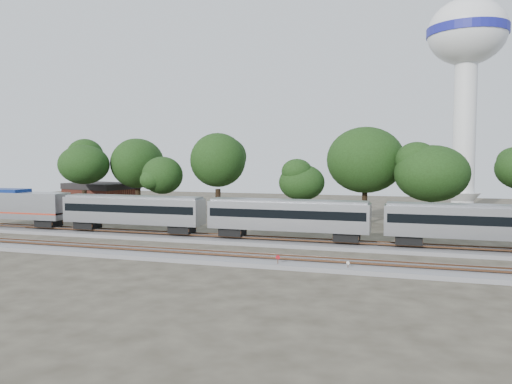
{
  "coord_description": "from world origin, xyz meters",
  "views": [
    {
      "loc": [
        14.47,
        -47.18,
        9.62
      ],
      "look_at": [
        -1.43,
        5.0,
        5.8
      ],
      "focal_mm": 35.0,
      "sensor_mm": 36.0,
      "label": 1
    }
  ],
  "objects": [
    {
      "name": "tree_4",
      "position": [
        0.95,
        18.13,
        6.22
      ],
      "size": [
        6.35,
        6.35,
        8.95
      ],
      "color": "black",
      "rests_on": "ground"
    },
    {
      "name": "track_near",
      "position": [
        0.0,
        -4.0,
        0.21
      ],
      "size": [
        160.0,
        5.0,
        0.73
      ],
      "color": "slate",
      "rests_on": "ground"
    },
    {
      "name": "tree_3",
      "position": [
        -12.19,
        21.1,
        9.17
      ],
      "size": [
        9.34,
        9.34,
        13.17
      ],
      "color": "black",
      "rests_on": "ground"
    },
    {
      "name": "track_far",
      "position": [
        0.0,
        6.0,
        0.21
      ],
      "size": [
        160.0,
        5.0,
        0.73
      ],
      "color": "slate",
      "rests_on": "ground"
    },
    {
      "name": "tree_6",
      "position": [
        17.48,
        21.81,
        7.46
      ],
      "size": [
        7.6,
        7.6,
        10.72
      ],
      "color": "black",
      "rests_on": "ground"
    },
    {
      "name": "tree_5",
      "position": [
        8.64,
        25.29,
        9.2
      ],
      "size": [
        9.36,
        9.36,
        13.2
      ],
      "color": "black",
      "rests_on": "ground"
    },
    {
      "name": "train",
      "position": [
        21.3,
        6.0,
        3.27
      ],
      "size": [
        131.21,
        3.2,
        4.72
      ],
      "color": "#ADAFB4",
      "rests_on": "ground"
    },
    {
      "name": "tree_0",
      "position": [
        -32.83,
        17.88,
        8.47
      ],
      "size": [
        8.62,
        8.62,
        12.16
      ],
      "color": "black",
      "rests_on": "ground"
    },
    {
      "name": "ground",
      "position": [
        0.0,
        0.0,
        0.0
      ],
      "size": [
        160.0,
        160.0,
        0.0
      ],
      "primitive_type": "plane",
      "color": "#383328",
      "rests_on": "ground"
    },
    {
      "name": "switch_stand_red",
      "position": [
        3.87,
        -5.91,
        0.73
      ],
      "size": [
        0.36,
        0.07,
        1.15
      ],
      "rotation": [
        0.0,
        0.0,
        0.07
      ],
      "color": "#512D19",
      "rests_on": "ground"
    },
    {
      "name": "water_tower",
      "position": [
        23.42,
        43.49,
        26.48
      ],
      "size": [
        12.91,
        12.91,
        35.74
      ],
      "color": "silver",
      "rests_on": "ground"
    },
    {
      "name": "tree_2",
      "position": [
        -19.05,
        16.95,
        7.0
      ],
      "size": [
        7.14,
        7.14,
        10.06
      ],
      "color": "black",
      "rests_on": "ground"
    },
    {
      "name": "switch_lever",
      "position": [
        4.82,
        -5.5,
        0.15
      ],
      "size": [
        0.55,
        0.4,
        0.3
      ],
      "primitive_type": "cube",
      "rotation": [
        0.0,
        0.0,
        -0.2
      ],
      "color": "#512D19",
      "rests_on": "ground"
    },
    {
      "name": "tree_1",
      "position": [
        -26.47,
        22.81,
        8.63
      ],
      "size": [
        8.79,
        8.79,
        12.39
      ],
      "color": "black",
      "rests_on": "ground"
    },
    {
      "name": "brick_building",
      "position": [
        -35.05,
        25.51,
        2.65
      ],
      "size": [
        12.49,
        10.12,
        5.27
      ],
      "rotation": [
        0.0,
        0.0,
        -0.24
      ],
      "color": "brown",
      "rests_on": "ground"
    },
    {
      "name": "switch_stand_white",
      "position": [
        9.85,
        -5.63,
        0.6
      ],
      "size": [
        0.28,
        0.15,
        0.94
      ],
      "rotation": [
        0.0,
        0.0,
        -0.43
      ],
      "color": "#512D19",
      "rests_on": "ground"
    }
  ]
}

